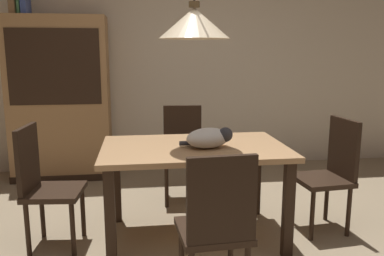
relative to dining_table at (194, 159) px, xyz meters
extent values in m
cube|color=beige|center=(0.02, 2.08, 0.80)|extent=(6.40, 0.10, 2.90)
cube|color=tan|center=(0.00, 0.00, 0.08)|extent=(1.40, 0.90, 0.04)
cube|color=black|center=(-0.62, -0.39, -0.29)|extent=(0.07, 0.07, 0.71)
cube|color=black|center=(0.62, -0.39, -0.29)|extent=(0.07, 0.07, 0.71)
cube|color=black|center=(-0.62, 0.39, -0.29)|extent=(0.07, 0.07, 0.71)
cube|color=black|center=(0.62, 0.39, -0.29)|extent=(0.07, 0.07, 0.71)
cube|color=black|center=(-1.05, 0.00, -0.22)|extent=(0.43, 0.43, 0.04)
cube|color=black|center=(-1.23, 0.02, 0.04)|extent=(0.07, 0.38, 0.48)
cylinder|color=black|center=(-0.91, -0.17, -0.44)|extent=(0.04, 0.04, 0.41)
cylinder|color=black|center=(-0.88, 0.14, -0.44)|extent=(0.04, 0.04, 0.41)
cylinder|color=black|center=(-1.22, -0.14, -0.44)|extent=(0.04, 0.04, 0.41)
cylinder|color=black|center=(-1.19, 0.17, -0.44)|extent=(0.04, 0.04, 0.41)
cube|color=black|center=(1.05, 0.00, -0.22)|extent=(0.43, 0.43, 0.04)
cube|color=black|center=(1.23, 0.02, 0.04)|extent=(0.07, 0.38, 0.48)
cylinder|color=black|center=(0.88, 0.14, -0.44)|extent=(0.04, 0.04, 0.41)
cylinder|color=black|center=(0.91, -0.17, -0.44)|extent=(0.04, 0.04, 0.41)
cylinder|color=black|center=(1.19, 0.17, -0.44)|extent=(0.04, 0.04, 0.41)
cylinder|color=black|center=(1.22, -0.14, -0.44)|extent=(0.04, 0.04, 0.41)
cube|color=black|center=(0.00, 0.80, -0.22)|extent=(0.43, 0.43, 0.04)
cube|color=black|center=(0.01, 0.98, 0.04)|extent=(0.38, 0.06, 0.48)
cylinder|color=black|center=(-0.17, 0.65, -0.44)|extent=(0.04, 0.04, 0.41)
cylinder|color=black|center=(0.15, 0.63, -0.44)|extent=(0.04, 0.04, 0.41)
cylinder|color=black|center=(-0.15, 0.97, -0.44)|extent=(0.04, 0.04, 0.41)
cylinder|color=black|center=(0.17, 0.95, -0.44)|extent=(0.04, 0.04, 0.41)
cube|color=black|center=(0.00, -0.80, -0.22)|extent=(0.42, 0.42, 0.04)
cube|color=black|center=(0.01, -0.98, 0.04)|extent=(0.38, 0.06, 0.48)
cylinder|color=black|center=(0.15, -0.63, -0.44)|extent=(0.04, 0.04, 0.41)
cylinder|color=black|center=(-0.17, -0.65, -0.44)|extent=(0.04, 0.04, 0.41)
ellipsoid|color=silver|center=(0.09, -0.07, 0.18)|extent=(0.39, 0.31, 0.15)
sphere|color=#333338|center=(0.22, -0.09, 0.20)|extent=(0.11, 0.11, 0.11)
cylinder|color=#333338|center=(-0.02, -0.01, 0.13)|extent=(0.18, 0.04, 0.04)
cone|color=beige|center=(0.00, 0.00, 1.01)|extent=(0.52, 0.52, 0.22)
cylinder|color=#513D23|center=(0.00, 0.00, 1.14)|extent=(0.08, 0.08, 0.04)
cube|color=#A87A4C|center=(-1.30, 1.75, 0.28)|extent=(1.10, 0.44, 1.85)
cube|color=black|center=(-1.30, 1.53, 0.65)|extent=(0.97, 0.01, 0.81)
cube|color=black|center=(-1.30, 1.75, -0.61)|extent=(1.12, 0.45, 0.08)
cube|color=brown|center=(-1.72, 1.75, 1.31)|extent=(0.06, 0.24, 0.22)
cube|color=#427A4C|center=(-1.66, 1.75, 1.33)|extent=(0.03, 0.20, 0.26)
cube|color=#384C93|center=(-1.60, 1.75, 1.32)|extent=(0.06, 0.24, 0.24)
camera|label=1|loc=(-0.41, -2.92, 0.81)|focal=37.10mm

